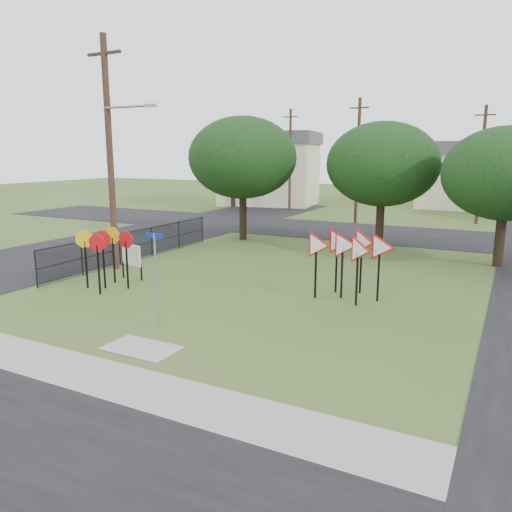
{
  "coord_description": "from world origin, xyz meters",
  "views": [
    {
      "loc": [
        8.52,
        -12.09,
        5.11
      ],
      "look_at": [
        0.63,
        3.0,
        1.6
      ],
      "focal_mm": 35.0,
      "sensor_mm": 36.0,
      "label": 1
    }
  ],
  "objects": [
    {
      "name": "sidewalk",
      "position": [
        0.0,
        -4.2,
        0.01
      ],
      "size": [
        30.0,
        1.6,
        0.02
      ],
      "primitive_type": "cube",
      "color": "gray",
      "rests_on": "ground"
    },
    {
      "name": "curb_pad",
      "position": [
        0.0,
        -2.4,
        0.01
      ],
      "size": [
        2.0,
        1.2,
        0.02
      ],
      "primitive_type": "cube",
      "color": "gray",
      "rests_on": "ground"
    },
    {
      "name": "stop_sign_cluster",
      "position": [
        -5.2,
        1.75,
        1.7
      ],
      "size": [
        2.06,
        1.7,
        2.27
      ],
      "color": "black",
      "rests_on": "ground"
    },
    {
      "name": "planting_strip",
      "position": [
        0.0,
        -5.4,
        0.01
      ],
      "size": [
        30.0,
        0.8,
        0.02
      ],
      "primitive_type": "cube",
      "color": "#364E1D",
      "rests_on": "ground"
    },
    {
      "name": "far_pole_a",
      "position": [
        -2.0,
        24.0,
        4.6
      ],
      "size": [
        1.4,
        0.24,
        9.0
      ],
      "color": "#452D20",
      "rests_on": "ground"
    },
    {
      "name": "info_board",
      "position": [
        -5.3,
        3.3,
        0.97
      ],
      "size": [
        1.15,
        0.29,
        1.46
      ],
      "color": "black",
      "rests_on": "ground"
    },
    {
      "name": "tree_far_left",
      "position": [
        -16.0,
        30.0,
        5.17
      ],
      "size": [
        6.8,
        6.8,
        7.73
      ],
      "color": "black",
      "rests_on": "ground"
    },
    {
      "name": "street_left",
      "position": [
        -12.0,
        10.0,
        0.01
      ],
      "size": [
        8.0,
        50.0,
        0.02
      ],
      "primitive_type": "cube",
      "color": "black",
      "rests_on": "ground"
    },
    {
      "name": "street_name_sign",
      "position": [
        -0.65,
        -0.88,
        1.65
      ],
      "size": [
        0.59,
        0.06,
        2.86
      ],
      "color": "gray",
      "rests_on": "ground"
    },
    {
      "name": "tree_near_right",
      "position": [
        8.0,
        13.0,
        4.22
      ],
      "size": [
        5.6,
        5.6,
        6.33
      ],
      "color": "black",
      "rests_on": "ground"
    },
    {
      "name": "house_left",
      "position": [
        -14.0,
        34.0,
        3.65
      ],
      "size": [
        10.58,
        8.88,
        7.2
      ],
      "color": "beige",
      "rests_on": "ground"
    },
    {
      "name": "tree_near_left",
      "position": [
        -6.0,
        14.0,
        4.86
      ],
      "size": [
        6.4,
        6.4,
        7.27
      ],
      "color": "black",
      "rests_on": "ground"
    },
    {
      "name": "tree_near_mid",
      "position": [
        2.0,
        15.0,
        4.54
      ],
      "size": [
        6.0,
        6.0,
        6.8
      ],
      "color": "black",
      "rests_on": "ground"
    },
    {
      "name": "utility_pole_main",
      "position": [
        -7.24,
        4.5,
        5.21
      ],
      "size": [
        3.55,
        0.33,
        10.0
      ],
      "color": "#452D20",
      "rests_on": "ground"
    },
    {
      "name": "fence_run",
      "position": [
        -7.6,
        6.25,
        0.78
      ],
      "size": [
        0.05,
        11.55,
        1.5
      ],
      "color": "black",
      "rests_on": "ground"
    },
    {
      "name": "street_far",
      "position": [
        0.0,
        20.0,
        0.01
      ],
      "size": [
        60.0,
        8.0,
        0.02
      ],
      "primitive_type": "cube",
      "color": "black",
      "rests_on": "ground"
    },
    {
      "name": "far_pole_b",
      "position": [
        6.0,
        28.0,
        4.35
      ],
      "size": [
        1.4,
        0.24,
        8.5
      ],
      "color": "#452D20",
      "rests_on": "ground"
    },
    {
      "name": "house_mid",
      "position": [
        4.0,
        40.0,
        3.15
      ],
      "size": [
        8.4,
        8.4,
        6.2
      ],
      "color": "beige",
      "rests_on": "ground"
    },
    {
      "name": "far_pole_c",
      "position": [
        -10.0,
        30.0,
        4.6
      ],
      "size": [
        1.4,
        0.24,
        9.0
      ],
      "color": "#452D20",
      "rests_on": "ground"
    },
    {
      "name": "yield_sign_cluster",
      "position": [
        3.42,
        4.79,
        1.82
      ],
      "size": [
        3.18,
        1.99,
        2.48
      ],
      "color": "black",
      "rests_on": "ground"
    },
    {
      "name": "ground",
      "position": [
        0.0,
        0.0,
        0.0
      ],
      "size": [
        140.0,
        140.0,
        0.0
      ],
      "primitive_type": "plane",
      "color": "#364E1D"
    }
  ]
}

